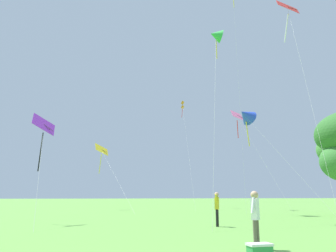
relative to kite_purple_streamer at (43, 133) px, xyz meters
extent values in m
cube|color=purple|center=(0.01, 0.07, 0.57)|extent=(1.30, 1.55, 1.48)
cylinder|color=#3F382D|center=(0.01, 0.07, 0.57)|extent=(1.19, 0.09, 0.83)
cylinder|color=black|center=(-0.06, 0.07, -1.18)|extent=(0.21, 0.09, 2.43)
cylinder|color=silver|center=(0.32, -2.61, -2.51)|extent=(0.63, 5.38, 5.93)
cube|color=red|center=(19.36, 1.83, 12.49)|extent=(2.41, 1.14, 1.78)
cylinder|color=#3F382D|center=(19.36, 1.83, 12.49)|extent=(1.49, 0.72, 0.89)
cylinder|color=silver|center=(19.19, 2.00, 10.52)|extent=(0.47, 0.45, 2.58)
cylinder|color=silver|center=(17.60, -2.27, 3.43)|extent=(3.52, 8.21, 17.82)
cone|color=green|center=(11.62, -0.44, 7.77)|extent=(1.17, 1.13, 1.18)
cylinder|color=yellow|center=(11.65, -0.39, 6.65)|extent=(0.14, 0.18, 1.41)
cylinder|color=silver|center=(10.07, -3.70, 1.10)|extent=(3.11, 6.53, 13.16)
cube|color=pink|center=(21.21, 17.09, 6.33)|extent=(1.72, 1.29, 1.51)
cylinder|color=#3F382D|center=(21.21, 17.09, 6.33)|extent=(1.62, 0.25, 0.73)
cylinder|color=red|center=(21.23, 17.10, 4.50)|extent=(0.15, 0.11, 2.33)
cylinder|color=silver|center=(22.13, 13.02, 0.35)|extent=(1.86, 8.16, 11.66)
cube|color=orange|center=(16.23, 25.22, 9.88)|extent=(0.57, 0.57, 0.50)
cube|color=orange|center=(16.23, 25.22, 9.21)|extent=(0.57, 0.57, 0.50)
cylinder|color=#3F382D|center=(16.23, 25.22, 9.55)|extent=(0.03, 0.03, 0.95)
cylinder|color=red|center=(16.14, 25.16, 8.33)|extent=(0.26, 0.18, 1.58)
cylinder|color=silver|center=(15.33, 19.62, 1.99)|extent=(1.81, 11.20, 14.94)
cube|color=yellow|center=(4.35, 20.32, 1.78)|extent=(1.66, 1.75, 1.60)
cylinder|color=#3F382D|center=(4.35, 20.32, 1.78)|extent=(1.40, 0.17, 0.82)
cylinder|color=yellow|center=(4.25, 20.44, -0.01)|extent=(0.31, 0.34, 2.37)
cylinder|color=silver|center=(5.78, 15.03, -1.92)|extent=(2.89, 10.59, 7.13)
cone|color=blue|center=(16.79, 5.74, 3.42)|extent=(2.18, 2.05, 1.87)
cylinder|color=yellow|center=(16.88, 5.70, 1.66)|extent=(0.29, 0.18, 2.30)
cylinder|color=silver|center=(18.19, 2.00, -1.10)|extent=(2.83, 7.49, 8.77)
cylinder|color=silver|center=(17.79, 9.03, 7.78)|extent=(1.93, 4.87, 26.51)
cylinder|color=#665B4C|center=(8.17, -11.95, -5.04)|extent=(0.12, 0.12, 0.87)
cylinder|color=#665B4C|center=(8.03, -12.06, -5.04)|extent=(0.12, 0.12, 0.87)
cube|color=white|center=(8.10, -12.00, -4.28)|extent=(0.30, 0.29, 0.65)
cylinder|color=white|center=(8.20, -11.92, -4.12)|extent=(0.28, 0.26, 0.61)
cylinder|color=white|center=(8.00, -12.09, -4.12)|extent=(0.28, 0.26, 0.61)
sphere|color=tan|center=(8.10, -12.00, -3.84)|extent=(0.24, 0.24, 0.24)
cylinder|color=black|center=(9.71, -4.53, -5.03)|extent=(0.12, 0.12, 0.89)
cylinder|color=black|center=(9.81, -4.37, -5.03)|extent=(0.12, 0.12, 0.89)
cube|color=yellow|center=(9.76, -4.45, -4.25)|extent=(0.29, 0.30, 0.67)
cylinder|color=yellow|center=(9.68, -4.57, -4.09)|extent=(0.24, 0.30, 0.62)
cylinder|color=yellow|center=(9.83, -4.33, -4.09)|extent=(0.24, 0.30, 0.62)
sphere|color=tan|center=(9.76, -4.45, -3.80)|extent=(0.25, 0.25, 0.25)
cube|color=white|center=(7.21, -13.86, -5.07)|extent=(0.60, 0.40, 0.06)
camera|label=1|loc=(2.94, -22.02, -3.87)|focal=36.03mm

